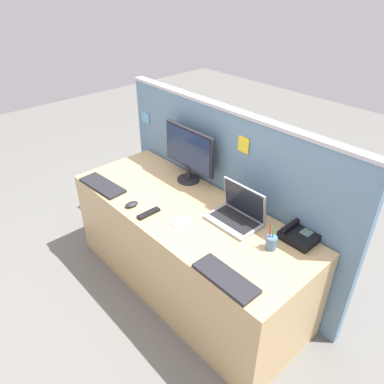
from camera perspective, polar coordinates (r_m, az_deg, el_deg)
name	(u,v)px	position (r m, az deg, el deg)	size (l,w,h in m)	color
ground_plane	(187,284)	(3.03, -0.72, -14.10)	(10.00, 10.00, 0.00)	slate
desk	(187,249)	(2.77, -0.77, -8.88)	(1.91, 0.73, 0.73)	tan
cubicle_divider	(226,194)	(2.81, 5.34, -0.28)	(2.14, 0.08, 1.36)	#6084A3
desktop_monitor	(189,151)	(2.77, -0.46, 6.33)	(0.50, 0.18, 0.43)	#232328
laptop	(238,212)	(2.43, 7.17, -3.11)	(0.34, 0.24, 0.25)	#9EA0A8
desk_phone	(299,235)	(2.37, 16.34, -6.39)	(0.21, 0.20, 0.09)	black
keyboard_main	(102,185)	(2.88, -13.78, 1.01)	(0.41, 0.15, 0.02)	#232328
keyboard_spare	(226,278)	(2.04, 5.24, -13.20)	(0.39, 0.15, 0.02)	#232328
computer_mouse_right_hand	(131,204)	(2.60, -9.41, -1.91)	(0.06, 0.10, 0.03)	#232328
pen_cup	(271,242)	(2.24, 12.22, -7.69)	(0.07, 0.07, 0.17)	#4C7093
cell_phone_white_slab	(180,221)	(2.43, -1.82, -4.59)	(0.07, 0.14, 0.01)	silver
tv_remote	(149,213)	(2.51, -6.76, -3.31)	(0.04, 0.17, 0.02)	black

